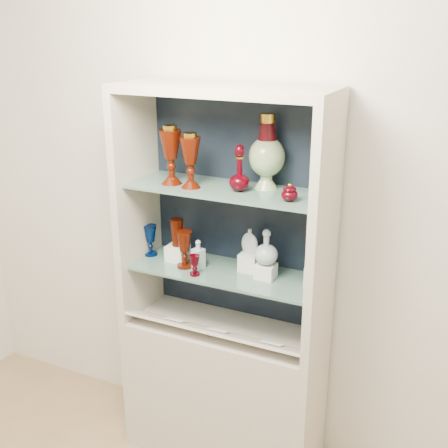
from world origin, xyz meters
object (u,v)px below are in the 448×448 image
at_px(lidded_bowl, 290,192).
at_px(flat_flask, 250,241).
at_px(pedestal_lamp_left, 171,155).
at_px(clear_round_decanter, 266,248).
at_px(ruby_decanter_b, 326,172).
at_px(ruby_goblet_small, 195,265).
at_px(ruby_decanter_a, 240,165).
at_px(cobalt_goblet, 150,240).
at_px(enamel_urn, 267,152).
at_px(ruby_goblet_tall, 184,249).
at_px(pedestal_lamp_right, 190,161).
at_px(ruby_pitcher, 177,232).
at_px(cameo_medallion, 316,253).
at_px(clear_square_bottle, 198,254).

bearing_deg(lidded_bowl, flat_flask, 152.39).
distance_m(pedestal_lamp_left, clear_round_decanter, 0.62).
bearing_deg(ruby_decanter_b, ruby_goblet_small, -159.80).
xyz_separation_m(ruby_decanter_a, cobalt_goblet, (-0.52, 0.04, -0.46)).
distance_m(pedestal_lamp_left, ruby_decanter_b, 0.72).
distance_m(enamel_urn, ruby_goblet_small, 0.64).
relative_size(ruby_decanter_b, ruby_goblet_tall, 1.09).
bearing_deg(ruby_decanter_a, pedestal_lamp_right, -169.85).
bearing_deg(ruby_goblet_small, cobalt_goblet, 158.97).
xyz_separation_m(ruby_decanter_a, flat_flask, (0.03, 0.07, -0.39)).
bearing_deg(lidded_bowl, pedestal_lamp_left, 177.23).
relative_size(pedestal_lamp_left, ruby_decanter_b, 1.37).
xyz_separation_m(ruby_goblet_tall, ruby_pitcher, (-0.07, 0.06, 0.06)).
bearing_deg(pedestal_lamp_right, pedestal_lamp_left, 169.86).
distance_m(ruby_decanter_a, cameo_medallion, 0.52).
xyz_separation_m(ruby_decanter_a, ruby_goblet_tall, (-0.28, -0.03, -0.45)).
relative_size(lidded_bowl, ruby_goblet_tall, 0.43).
bearing_deg(ruby_goblet_small, ruby_decanter_b, 20.20).
relative_size(enamel_urn, flat_flask, 2.64).
height_order(cobalt_goblet, ruby_pitcher, ruby_pitcher).
bearing_deg(ruby_pitcher, pedestal_lamp_left, -95.53).
bearing_deg(clear_square_bottle, flat_flask, 18.71).
relative_size(ruby_decanter_b, flat_flask, 1.56).
bearing_deg(pedestal_lamp_left, ruby_goblet_small, -24.33).
bearing_deg(ruby_pitcher, enamel_urn, -9.86).
relative_size(flat_flask, cameo_medallion, 1.01).
distance_m(ruby_decanter_b, lidded_bowl, 0.21).
bearing_deg(ruby_decanter_a, ruby_goblet_tall, -174.78).
bearing_deg(ruby_decanter_a, clear_square_bottle, -177.34).
height_order(ruby_decanter_b, ruby_goblet_tall, ruby_decanter_b).
bearing_deg(cobalt_goblet, lidded_bowl, -6.30).
xyz_separation_m(cobalt_goblet, cameo_medallion, (0.88, -0.00, 0.08)).
xyz_separation_m(ruby_pitcher, flat_flask, (0.38, 0.04, 0.00)).
height_order(enamel_urn, cobalt_goblet, enamel_urn).
bearing_deg(pedestal_lamp_left, pedestal_lamp_right, -10.14).
distance_m(ruby_decanter_b, clear_square_bottle, 0.74).
bearing_deg(ruby_goblet_tall, ruby_pitcher, 140.99).
bearing_deg(cameo_medallion, ruby_goblet_small, -143.80).
relative_size(lidded_bowl, ruby_pitcher, 0.58).
distance_m(ruby_decanter_b, ruby_goblet_small, 0.76).
xyz_separation_m(enamel_urn, lidded_bowl, (0.16, -0.15, -0.13)).
xyz_separation_m(pedestal_lamp_right, cameo_medallion, (0.59, 0.07, -0.38)).
bearing_deg(lidded_bowl, clear_square_bottle, 175.20).
distance_m(lidded_bowl, ruby_goblet_small, 0.61).
relative_size(ruby_goblet_small, flat_flask, 0.78).
distance_m(pedestal_lamp_right, cobalt_goblet, 0.55).
relative_size(pedestal_lamp_left, enamel_urn, 0.81).
relative_size(ruby_decanter_a, clear_round_decanter, 1.44).
distance_m(cobalt_goblet, ruby_goblet_tall, 0.24).
bearing_deg(ruby_decanter_b, flat_flask, -172.57).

